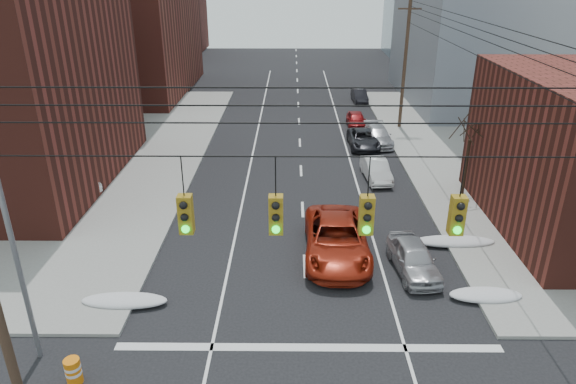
{
  "coord_description": "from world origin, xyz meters",
  "views": [
    {
      "loc": [
        -0.62,
        -8.18,
        12.64
      ],
      "look_at": [
        -0.79,
        13.64,
        3.0
      ],
      "focal_mm": 32.0,
      "sensor_mm": 36.0,
      "label": 1
    }
  ],
  "objects_px": {
    "parked_car_e": "(356,120)",
    "lot_car_a": "(59,184)",
    "red_pickup": "(337,239)",
    "parked_car_c": "(363,139)",
    "construction_barrel": "(73,371)",
    "lot_car_b": "(68,157)",
    "lot_car_d": "(90,127)",
    "lot_car_c": "(32,160)",
    "parked_car_b": "(376,170)",
    "parked_car_d": "(378,136)",
    "parked_car_a": "(414,258)",
    "parked_car_f": "(359,96)"
  },
  "relations": [
    {
      "from": "parked_car_e",
      "to": "lot_car_a",
      "type": "relative_size",
      "value": 0.82
    },
    {
      "from": "red_pickup",
      "to": "parked_car_c",
      "type": "xyz_separation_m",
      "value": [
        3.3,
        16.02,
        -0.25
      ]
    },
    {
      "from": "lot_car_a",
      "to": "construction_barrel",
      "type": "bearing_deg",
      "value": 179.54
    },
    {
      "from": "lot_car_b",
      "to": "lot_car_d",
      "type": "xyz_separation_m",
      "value": [
        -0.85,
        6.69,
        0.1
      ]
    },
    {
      "from": "lot_car_c",
      "to": "parked_car_b",
      "type": "bearing_deg",
      "value": -82.44
    },
    {
      "from": "parked_car_b",
      "to": "lot_car_a",
      "type": "distance_m",
      "value": 19.34
    },
    {
      "from": "lot_car_a",
      "to": "construction_barrel",
      "type": "height_order",
      "value": "lot_car_a"
    },
    {
      "from": "lot_car_b",
      "to": "construction_barrel",
      "type": "height_order",
      "value": "lot_car_b"
    },
    {
      "from": "parked_car_d",
      "to": "lot_car_c",
      "type": "height_order",
      "value": "lot_car_c"
    },
    {
      "from": "parked_car_c",
      "to": "lot_car_d",
      "type": "relative_size",
      "value": 1.04
    },
    {
      "from": "parked_car_a",
      "to": "parked_car_f",
      "type": "distance_m",
      "value": 31.62
    },
    {
      "from": "lot_car_d",
      "to": "parked_car_b",
      "type": "bearing_deg",
      "value": -121.49
    },
    {
      "from": "parked_car_b",
      "to": "parked_car_d",
      "type": "bearing_deg",
      "value": 76.05
    },
    {
      "from": "parked_car_e",
      "to": "lot_car_b",
      "type": "height_order",
      "value": "lot_car_b"
    },
    {
      "from": "parked_car_b",
      "to": "lot_car_b",
      "type": "xyz_separation_m",
      "value": [
        -20.56,
        1.7,
        0.16
      ]
    },
    {
      "from": "red_pickup",
      "to": "parked_car_f",
      "type": "xyz_separation_m",
      "value": [
        4.7,
        30.22,
        -0.27
      ]
    },
    {
      "from": "parked_car_a",
      "to": "parked_car_b",
      "type": "relative_size",
      "value": 1.04
    },
    {
      "from": "parked_car_a",
      "to": "parked_car_c",
      "type": "height_order",
      "value": "parked_car_a"
    },
    {
      "from": "lot_car_c",
      "to": "parked_car_c",
      "type": "bearing_deg",
      "value": -66.33
    },
    {
      "from": "red_pickup",
      "to": "lot_car_b",
      "type": "height_order",
      "value": "red_pickup"
    },
    {
      "from": "parked_car_a",
      "to": "lot_car_d",
      "type": "distance_m",
      "value": 28.87
    },
    {
      "from": "parked_car_d",
      "to": "lot_car_a",
      "type": "xyz_separation_m",
      "value": [
        -20.29,
        -10.38,
        0.25
      ]
    },
    {
      "from": "parked_car_a",
      "to": "red_pickup",
      "type": "bearing_deg",
      "value": 151.66
    },
    {
      "from": "parked_car_b",
      "to": "parked_car_e",
      "type": "height_order",
      "value": "parked_car_b"
    },
    {
      "from": "lot_car_b",
      "to": "parked_car_f",
      "type": "bearing_deg",
      "value": -51.91
    },
    {
      "from": "parked_car_c",
      "to": "lot_car_c",
      "type": "height_order",
      "value": "lot_car_c"
    },
    {
      "from": "parked_car_f",
      "to": "parked_car_d",
      "type": "bearing_deg",
      "value": -93.29
    },
    {
      "from": "red_pickup",
      "to": "parked_car_e",
      "type": "xyz_separation_m",
      "value": [
        3.34,
        21.25,
        -0.24
      ]
    },
    {
      "from": "parked_car_b",
      "to": "parked_car_c",
      "type": "bearing_deg",
      "value": 85.56
    },
    {
      "from": "parked_car_a",
      "to": "parked_car_c",
      "type": "bearing_deg",
      "value": 84.16
    },
    {
      "from": "parked_car_c",
      "to": "lot_car_a",
      "type": "relative_size",
      "value": 1.0
    },
    {
      "from": "parked_car_b",
      "to": "lot_car_a",
      "type": "height_order",
      "value": "lot_car_a"
    },
    {
      "from": "parked_car_a",
      "to": "lot_car_a",
      "type": "relative_size",
      "value": 0.89
    },
    {
      "from": "parked_car_d",
      "to": "parked_car_a",
      "type": "bearing_deg",
      "value": -95.71
    },
    {
      "from": "parked_car_b",
      "to": "parked_car_a",
      "type": "bearing_deg",
      "value": -94.25
    },
    {
      "from": "lot_car_b",
      "to": "lot_car_c",
      "type": "relative_size",
      "value": 0.9
    },
    {
      "from": "red_pickup",
      "to": "lot_car_d",
      "type": "xyz_separation_m",
      "value": [
        -18.11,
        17.95,
        0.02
      ]
    },
    {
      "from": "parked_car_a",
      "to": "parked_car_d",
      "type": "relative_size",
      "value": 0.91
    },
    {
      "from": "parked_car_b",
      "to": "parked_car_f",
      "type": "height_order",
      "value": "parked_car_b"
    },
    {
      "from": "red_pickup",
      "to": "construction_barrel",
      "type": "distance_m",
      "value": 12.39
    },
    {
      "from": "parked_car_b",
      "to": "parked_car_f",
      "type": "xyz_separation_m",
      "value": [
        1.4,
        20.65,
        -0.03
      ]
    },
    {
      "from": "parked_car_a",
      "to": "parked_car_e",
      "type": "relative_size",
      "value": 1.08
    },
    {
      "from": "parked_car_a",
      "to": "lot_car_b",
      "type": "relative_size",
      "value": 0.86
    },
    {
      "from": "lot_car_a",
      "to": "lot_car_b",
      "type": "distance_m",
      "value": 5.09
    },
    {
      "from": "red_pickup",
      "to": "lot_car_b",
      "type": "xyz_separation_m",
      "value": [
        -17.26,
        11.27,
        -0.08
      ]
    },
    {
      "from": "red_pickup",
      "to": "lot_car_c",
      "type": "height_order",
      "value": "red_pickup"
    },
    {
      "from": "parked_car_f",
      "to": "lot_car_b",
      "type": "height_order",
      "value": "lot_car_b"
    },
    {
      "from": "lot_car_a",
      "to": "construction_barrel",
      "type": "xyz_separation_m",
      "value": [
        6.51,
        -14.6,
        -0.43
      ]
    },
    {
      "from": "parked_car_c",
      "to": "lot_car_d",
      "type": "xyz_separation_m",
      "value": [
        -21.41,
        1.93,
        0.26
      ]
    },
    {
      "from": "parked_car_e",
      "to": "parked_car_a",
      "type": "bearing_deg",
      "value": -89.34
    }
  ]
}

